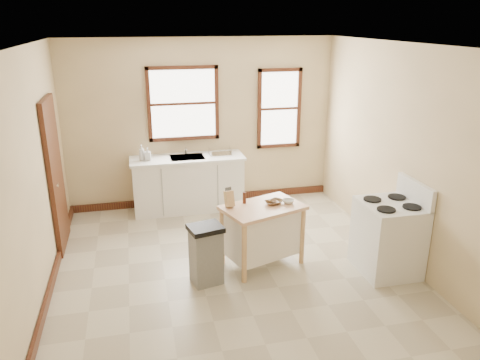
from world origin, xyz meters
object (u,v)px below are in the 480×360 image
object	(u,v)px
gas_stove	(389,228)
trash_bin	(206,254)
soap_bottle_a	(142,153)
soap_bottle_b	(148,154)
pepper_grinder	(244,198)
bowl_a	(272,203)
bowl_b	(276,201)
bowl_c	(288,201)
kitchen_island	(262,235)
dish_rack	(220,152)
knife_block	(229,199)

from	to	relation	value
gas_stove	trash_bin	bearing A→B (deg)	174.21
soap_bottle_a	trash_bin	distance (m)	2.54
soap_bottle_b	pepper_grinder	size ratio (longest dim) A/B	1.38
bowl_a	trash_bin	size ratio (longest dim) A/B	0.23
bowl_b	bowl_c	distance (m)	0.16
pepper_grinder	gas_stove	world-z (taller)	gas_stove
kitchen_island	gas_stove	distance (m)	1.59
soap_bottle_a	pepper_grinder	distance (m)	2.28
gas_stove	bowl_c	bearing A→B (deg)	154.25
dish_rack	bowl_b	world-z (taller)	dish_rack
knife_block	bowl_c	distance (m)	0.77
soap_bottle_b	knife_block	bearing A→B (deg)	-57.64
kitchen_island	dish_rack	bearing A→B (deg)	75.29
dish_rack	knife_block	xyz separation A→B (m)	(-0.27, -2.02, -0.05)
gas_stove	soap_bottle_a	bearing A→B (deg)	138.43
bowl_c	soap_bottle_a	bearing A→B (deg)	131.07
soap_bottle_a	bowl_b	bearing A→B (deg)	-53.04
dish_rack	gas_stove	bearing A→B (deg)	-49.98
trash_bin	soap_bottle_a	bearing A→B (deg)	92.30
kitchen_island	soap_bottle_b	bearing A→B (deg)	104.54
soap_bottle_b	knife_block	size ratio (longest dim) A/B	1.04
dish_rack	bowl_b	bearing A→B (deg)	-72.28
bowl_b	trash_bin	bearing A→B (deg)	-159.93
soap_bottle_a	dish_rack	size ratio (longest dim) A/B	0.68
kitchen_island	pepper_grinder	bearing A→B (deg)	125.91
bowl_a	bowl_c	world-z (taller)	bowl_c
kitchen_island	bowl_b	size ratio (longest dim) A/B	5.91
bowl_b	dish_rack	bearing A→B (deg)	99.69
kitchen_island	knife_block	distance (m)	0.66
bowl_a	gas_stove	world-z (taller)	gas_stove
bowl_b	bowl_a	bearing A→B (deg)	-155.70
pepper_grinder	soap_bottle_a	bearing A→B (deg)	122.54
dish_rack	bowl_c	size ratio (longest dim) A/B	2.48
soap_bottle_b	soap_bottle_a	bearing A→B (deg)	170.49
soap_bottle_a	bowl_a	xyz separation A→B (m)	(1.55, -2.04, -0.21)
trash_bin	gas_stove	xyz separation A→B (m)	(2.28, -0.23, 0.22)
knife_block	pepper_grinder	bearing A→B (deg)	5.72
bowl_c	gas_stove	xyz separation A→B (m)	(1.14, -0.55, -0.25)
kitchen_island	trash_bin	xyz separation A→B (m)	(-0.79, -0.30, -0.03)
bowl_c	bowl_b	bearing A→B (deg)	165.00
bowl_a	gas_stove	bearing A→B (deg)	-22.19
pepper_grinder	bowl_c	world-z (taller)	pepper_grinder
soap_bottle_b	trash_bin	size ratio (longest dim) A/B	0.27
soap_bottle_b	knife_block	world-z (taller)	soap_bottle_b
soap_bottle_a	bowl_b	distance (m)	2.59
kitchen_island	bowl_a	size ratio (longest dim) A/B	5.87
dish_rack	bowl_c	bearing A→B (deg)	-68.50
bowl_b	gas_stove	bearing A→B (deg)	-24.58
kitchen_island	pepper_grinder	distance (m)	0.55
soap_bottle_a	bowl_b	xyz separation A→B (m)	(1.63, -2.00, -0.21)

